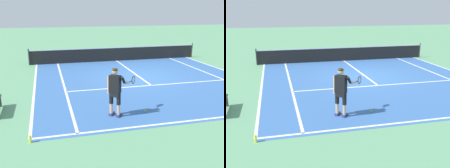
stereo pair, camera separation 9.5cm
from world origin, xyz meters
The scene contains 12 objects.
ground_plane centered at (0.00, 0.00, 0.00)m, with size 80.00×80.00×0.00m, color #609E70.
court_inner_surface centered at (0.00, -0.63, 0.00)m, with size 10.98×11.02×0.00m, color #3866A8.
line_baseline centered at (0.00, -5.95, 0.00)m, with size 10.98×0.10×0.01m, color white.
line_service centered at (0.00, -1.72, 0.00)m, with size 8.23×0.10×0.01m, color white.
line_centre_service centered at (0.00, 1.48, 0.00)m, with size 0.10×6.40×0.01m, color white.
line_singles_left centered at (-4.12, -0.63, 0.00)m, with size 0.10×10.62×0.01m, color white.
line_singles_right centered at (4.12, -0.63, 0.00)m, with size 0.10×10.62×0.01m, color white.
line_doubles_left centered at (-5.49, -0.63, 0.00)m, with size 0.10×10.62×0.01m, color white.
tennis_net centered at (0.00, 4.68, 0.50)m, with size 11.96×0.08×1.07m.
tennis_player centered at (-2.66, -4.91, 0.99)m, with size 1.14×0.79×1.71m.
tennis_ball_near_feet centered at (-1.52, -4.82, 0.03)m, with size 0.07×0.07×0.07m, color #CCE02D.
water_bottle centered at (-5.46, -6.16, 0.11)m, with size 0.07×0.07×0.22m, color yellow.
Camera 1 is at (-4.90, -13.14, 3.63)m, focal length 42.28 mm.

